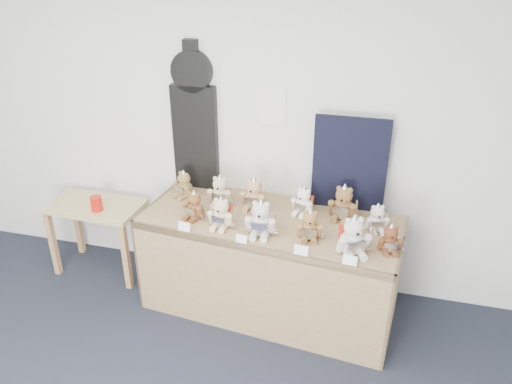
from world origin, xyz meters
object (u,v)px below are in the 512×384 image
(display_table, at_px, (267,243))
(teddy_back_end, at_px, (377,219))
(teddy_back_centre_right, at_px, (303,202))
(teddy_back_right, at_px, (343,204))
(teddy_front_left, at_px, (221,214))
(teddy_back_far_left, at_px, (184,185))
(teddy_front_far_left, at_px, (194,206))
(teddy_front_right, at_px, (310,226))
(teddy_back_left, at_px, (220,192))
(teddy_front_end, at_px, (390,240))
(side_table, at_px, (97,217))
(teddy_front_far_right, at_px, (353,237))
(red_cup, at_px, (96,204))
(guitar_case, at_px, (195,118))
(teddy_front_centre, at_px, (261,220))
(teddy_back_centre_left, at_px, (254,195))

(display_table, bearing_deg, teddy_back_end, 13.94)
(teddy_back_centre_right, bearing_deg, display_table, -116.57)
(teddy_back_right, bearing_deg, teddy_front_left, -148.98)
(teddy_back_centre_right, bearing_deg, teddy_front_left, -128.48)
(teddy_back_centre_right, height_order, teddy_back_far_left, teddy_back_far_left)
(teddy_front_far_left, relative_size, teddy_front_right, 0.97)
(teddy_front_left, height_order, teddy_back_far_left, teddy_front_left)
(teddy_back_left, bearing_deg, teddy_front_far_left, -116.82)
(teddy_front_far_left, height_order, teddy_front_end, teddy_front_far_left)
(side_table, relative_size, teddy_back_left, 3.02)
(teddy_front_far_right, height_order, teddy_back_left, teddy_front_far_right)
(red_cup, bearing_deg, teddy_front_left, -10.74)
(teddy_front_far_left, relative_size, teddy_back_end, 1.05)
(teddy_front_right, relative_size, teddy_back_centre_right, 1.02)
(display_table, relative_size, teddy_front_end, 9.11)
(display_table, bearing_deg, teddy_front_far_left, -168.87)
(teddy_front_far_left, bearing_deg, red_cup, -172.72)
(side_table, bearing_deg, teddy_front_far_right, -8.82)
(teddy_front_end, bearing_deg, red_cup, 164.42)
(teddy_back_end, bearing_deg, teddy_front_far_right, -130.03)
(teddy_front_left, relative_size, teddy_front_right, 1.06)
(teddy_front_end, bearing_deg, teddy_back_centre_right, 140.63)
(guitar_case, bearing_deg, side_table, -160.61)
(teddy_front_end, height_order, teddy_back_far_left, teddy_back_far_left)
(teddy_front_end, bearing_deg, teddy_back_far_left, 156.27)
(teddy_front_left, distance_m, teddy_back_far_left, 0.60)
(teddy_front_far_left, distance_m, teddy_front_left, 0.25)
(guitar_case, distance_m, teddy_front_centre, 1.08)
(guitar_case, xyz_separation_m, teddy_back_left, (0.29, -0.28, -0.49))
(teddy_front_far_right, xyz_separation_m, teddy_back_far_left, (-1.42, 0.50, -0.03))
(side_table, bearing_deg, teddy_back_left, 3.00)
(teddy_front_centre, relative_size, teddy_back_far_left, 1.23)
(teddy_front_centre, xyz_separation_m, teddy_back_left, (-0.43, 0.37, -0.01))
(teddy_back_centre_left, relative_size, teddy_back_end, 1.24)
(teddy_front_centre, distance_m, teddy_back_end, 0.84)
(teddy_back_left, bearing_deg, display_table, -27.72)
(teddy_front_centre, distance_m, teddy_front_far_right, 0.66)
(guitar_case, xyz_separation_m, teddy_front_far_right, (1.38, -0.73, -0.48))
(teddy_front_end, distance_m, teddy_back_left, 1.37)
(teddy_front_centre, xyz_separation_m, teddy_front_end, (0.90, 0.01, -0.03))
(teddy_front_end, relative_size, teddy_back_centre_right, 0.91)
(side_table, xyz_separation_m, teddy_front_right, (1.92, -0.31, 0.37))
(display_table, height_order, teddy_front_far_right, teddy_front_far_right)
(teddy_back_end, bearing_deg, teddy_back_centre_right, 150.47)
(teddy_back_centre_right, bearing_deg, guitar_case, -177.13)
(teddy_front_far_left, xyz_separation_m, teddy_front_end, (1.45, -0.10, -0.01))
(guitar_case, distance_m, teddy_front_right, 1.33)
(teddy_back_centre_left, bearing_deg, teddy_front_far_right, -21.95)
(teddy_front_left, bearing_deg, teddy_back_left, 113.60)
(teddy_front_right, height_order, teddy_back_end, teddy_front_right)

